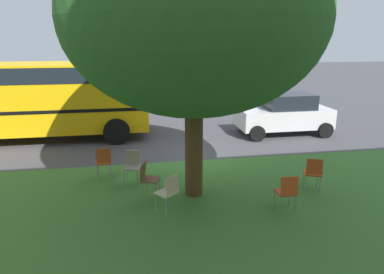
# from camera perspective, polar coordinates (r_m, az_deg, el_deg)

# --- Properties ---
(ground) EXTENTS (80.00, 80.00, 0.00)m
(ground) POSITION_cam_1_polar(r_m,az_deg,el_deg) (11.29, -0.95, -3.63)
(ground) COLOR #424247
(grass_verge) EXTENTS (48.00, 6.00, 0.01)m
(grass_verge) POSITION_cam_1_polar(r_m,az_deg,el_deg) (8.40, 2.48, -10.93)
(grass_verge) COLOR #3D752D
(grass_verge) RESTS_ON ground
(street_tree) EXTENTS (5.83, 5.83, 6.36)m
(street_tree) POSITION_cam_1_polar(r_m,az_deg,el_deg) (8.04, 0.34, 18.80)
(street_tree) COLOR brown
(street_tree) RESTS_ON ground
(chair_0) EXTENTS (0.58, 0.59, 0.88)m
(chair_0) POSITION_cam_1_polar(r_m,az_deg,el_deg) (7.87, -3.87, -8.74)
(chair_0) COLOR beige
(chair_0) RESTS_ON ground
(chair_1) EXTENTS (0.52, 0.53, 0.88)m
(chair_1) POSITION_cam_1_polar(r_m,az_deg,el_deg) (9.42, 19.31, -5.35)
(chair_1) COLOR #C64C1E
(chair_1) RESTS_ON ground
(chair_2) EXTENTS (0.44, 0.45, 0.88)m
(chair_2) POSITION_cam_1_polar(r_m,az_deg,el_deg) (9.99, -14.33, -3.71)
(chair_2) COLOR #C64C1E
(chair_2) RESTS_ON ground
(chair_3) EXTENTS (0.50, 0.51, 0.88)m
(chair_3) POSITION_cam_1_polar(r_m,az_deg,el_deg) (9.55, -9.80, -4.34)
(chair_3) COLOR #ADA393
(chair_3) RESTS_ON ground
(chair_4) EXTENTS (0.42, 0.43, 0.88)m
(chair_4) POSITION_cam_1_polar(r_m,az_deg,el_deg) (8.14, 15.35, -8.44)
(chair_4) COLOR #C64C1E
(chair_4) RESTS_ON ground
(chair_5) EXTENTS (0.53, 0.52, 0.88)m
(chair_5) POSITION_cam_1_polar(r_m,az_deg,el_deg) (8.66, -7.32, -6.43)
(chair_5) COLOR brown
(chair_5) RESTS_ON ground
(parked_car) EXTENTS (3.70, 1.92, 1.65)m
(parked_car) POSITION_cam_1_polar(r_m,az_deg,el_deg) (14.53, 14.98, 3.75)
(parked_car) COLOR silver
(parked_car) RESTS_ON ground
(school_bus) EXTENTS (10.40, 2.80, 2.88)m
(school_bus) POSITION_cam_1_polar(r_m,az_deg,el_deg) (14.73, -28.24, 6.20)
(school_bus) COLOR yellow
(school_bus) RESTS_ON ground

